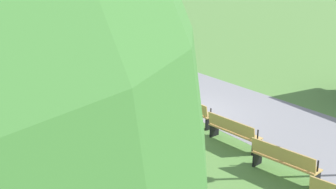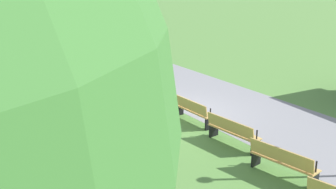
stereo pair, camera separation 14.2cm
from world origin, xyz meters
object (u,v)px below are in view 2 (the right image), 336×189
(bench_3, at_px, (158,94))
(bench_5, at_px, (232,131))
(bench_4, at_px, (192,110))
(person_seated, at_px, (105,69))
(bench_0, at_px, (76,65))
(bench_6, at_px, (283,161))
(bench_1, at_px, (101,72))
(bench_2, at_px, (129,82))

(bench_3, relative_size, bench_5, 0.99)
(bench_4, relative_size, person_seated, 1.56)
(bench_0, distance_m, person_seated, 2.41)
(bench_6, relative_size, person_seated, 1.59)
(bench_4, bearing_deg, bench_6, -7.18)
(bench_4, xyz_separation_m, person_seated, (-6.67, -0.30, 0.16))
(bench_0, xyz_separation_m, bench_1, (2.23, 0.42, 0.00))
(bench_2, relative_size, bench_6, 0.99)
(bench_3, relative_size, bench_4, 1.00)
(bench_6, bearing_deg, person_seated, 170.35)
(bench_0, bearing_deg, bench_5, 16.18)
(bench_3, height_order, bench_5, same)
(bench_0, relative_size, bench_2, 1.01)
(bench_1, distance_m, person_seated, 0.23)
(bench_2, bearing_deg, bench_4, 7.19)
(bench_6, distance_m, person_seated, 11.18)
(bench_3, xyz_separation_m, bench_4, (2.27, 0.00, 0.00))
(bench_4, height_order, person_seated, person_seated)
(bench_5, bearing_deg, bench_4, 171.02)
(bench_4, distance_m, bench_6, 4.53)
(person_seated, bearing_deg, bench_5, 10.00)
(bench_2, distance_m, person_seated, 2.15)
(bench_1, height_order, bench_3, same)
(person_seated, bearing_deg, bench_6, 8.34)
(bench_6, bearing_deg, bench_2, 169.21)
(bench_1, height_order, bench_2, same)
(bench_1, relative_size, bench_5, 1.01)
(bench_0, relative_size, bench_3, 1.02)
(bench_5, height_order, person_seated, person_seated)
(bench_2, xyz_separation_m, bench_3, (2.26, 0.14, 0.00))
(person_seated, bearing_deg, bench_4, 11.55)
(bench_3, bearing_deg, person_seated, -174.33)
(bench_1, xyz_separation_m, bench_6, (11.29, 0.00, 0.00))
(bench_6, bearing_deg, bench_4, 165.62)
(bench_1, height_order, person_seated, person_seated)
(bench_1, relative_size, bench_4, 1.02)
(bench_2, height_order, bench_4, same)
(bench_5, distance_m, bench_6, 2.27)
(bench_2, bearing_deg, bench_3, 8.98)
(bench_2, distance_m, bench_6, 9.05)
(bench_6, bearing_deg, bench_5, 163.83)
(bench_1, bearing_deg, bench_3, 14.38)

